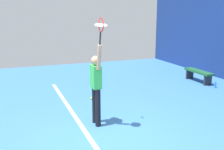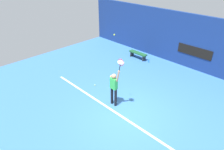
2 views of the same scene
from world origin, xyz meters
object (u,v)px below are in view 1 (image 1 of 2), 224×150
object	(u,v)px
tennis_player	(96,84)
tennis_racket	(101,27)
water_bottle	(215,85)
court_bench	(199,73)
spare_ball	(91,98)

from	to	relation	value
tennis_player	tennis_racket	bearing A→B (deg)	-0.61
tennis_player	water_bottle	bearing A→B (deg)	107.83
tennis_player	court_bench	distance (m)	5.68
tennis_player	water_bottle	xyz separation A→B (m)	(-1.62, 5.02, -0.89)
court_bench	spare_ball	xyz separation A→B (m)	(0.63, -4.58, -0.30)
tennis_racket	spare_ball	bearing A→B (deg)	169.23
tennis_player	court_bench	world-z (taller)	tennis_player
water_bottle	spare_ball	distance (m)	4.60
tennis_player	water_bottle	distance (m)	5.35
court_bench	spare_ball	distance (m)	4.64
court_bench	water_bottle	distance (m)	0.98
tennis_racket	water_bottle	size ratio (longest dim) A/B	2.60
water_bottle	spare_ball	bearing A→B (deg)	-94.02
tennis_racket	tennis_player	bearing A→B (deg)	179.39
tennis_player	court_bench	bearing A→B (deg)	117.10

